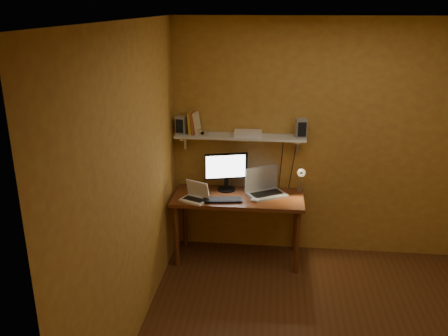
# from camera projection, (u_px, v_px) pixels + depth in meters

# --- Properties ---
(room) EXTENTS (3.44, 3.24, 2.64)m
(room) POSITION_uv_depth(u_px,v_px,m) (349.00, 199.00, 3.62)
(room) COLOR #542E15
(room) RESTS_ON ground
(desk) EXTENTS (1.40, 0.60, 0.75)m
(desk) POSITION_uv_depth(u_px,v_px,m) (238.00, 203.00, 5.13)
(desk) COLOR brown
(desk) RESTS_ON ground
(wall_shelf) EXTENTS (1.40, 0.25, 0.21)m
(wall_shelf) POSITION_uv_depth(u_px,v_px,m) (240.00, 137.00, 5.08)
(wall_shelf) COLOR silver
(wall_shelf) RESTS_ON room
(monitor) EXTENTS (0.46, 0.24, 0.42)m
(monitor) POSITION_uv_depth(u_px,v_px,m) (226.00, 170.00, 5.19)
(monitor) COLOR black
(monitor) RESTS_ON desk
(laptop) EXTENTS (0.48, 0.44, 0.29)m
(laptop) POSITION_uv_depth(u_px,v_px,m) (264.00, 187.00, 5.14)
(laptop) COLOR gray
(laptop) RESTS_ON desk
(netbook) EXTENTS (0.32, 0.29, 0.20)m
(netbook) POSITION_uv_depth(u_px,v_px,m) (196.00, 195.00, 4.98)
(netbook) COLOR white
(netbook) RESTS_ON desk
(keyboard) EXTENTS (0.43, 0.19, 0.02)m
(keyboard) POSITION_uv_depth(u_px,v_px,m) (223.00, 200.00, 4.97)
(keyboard) COLOR black
(keyboard) RESTS_ON desk
(mouse) EXTENTS (0.10, 0.07, 0.03)m
(mouse) POSITION_uv_depth(u_px,v_px,m) (255.00, 200.00, 4.95)
(mouse) COLOR white
(mouse) RESTS_ON desk
(desk_lamp) EXTENTS (0.09, 0.23, 0.38)m
(desk_lamp) POSITION_uv_depth(u_px,v_px,m) (301.00, 176.00, 5.08)
(desk_lamp) COLOR silver
(desk_lamp) RESTS_ON desk
(speaker_left) EXTENTS (0.12, 0.12, 0.19)m
(speaker_left) POSITION_uv_depth(u_px,v_px,m) (181.00, 125.00, 5.11)
(speaker_left) COLOR gray
(speaker_left) RESTS_ON wall_shelf
(speaker_right) EXTENTS (0.12, 0.12, 0.20)m
(speaker_right) POSITION_uv_depth(u_px,v_px,m) (301.00, 128.00, 4.97)
(speaker_right) COLOR gray
(speaker_right) RESTS_ON wall_shelf
(books) EXTENTS (0.13, 0.16, 0.24)m
(books) POSITION_uv_depth(u_px,v_px,m) (194.00, 123.00, 5.11)
(books) COLOR gold
(books) RESTS_ON wall_shelf
(shelf_camera) EXTENTS (0.11, 0.06, 0.06)m
(shelf_camera) POSITION_uv_depth(u_px,v_px,m) (203.00, 133.00, 5.06)
(shelf_camera) COLOR silver
(shelf_camera) RESTS_ON wall_shelf
(router) EXTENTS (0.30, 0.21, 0.05)m
(router) POSITION_uv_depth(u_px,v_px,m) (248.00, 133.00, 5.05)
(router) COLOR white
(router) RESTS_ON wall_shelf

